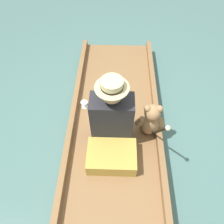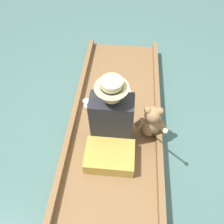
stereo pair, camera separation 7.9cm
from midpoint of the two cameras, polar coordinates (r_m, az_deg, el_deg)
The scene contains 7 objects.
ground_plane at distance 2.63m, azimuth -0.27°, elevation -5.65°, with size 16.00×16.00×0.00m, color #476B66.
punt_boat at distance 2.56m, azimuth -0.27°, elevation -4.78°, with size 1.04×3.09×0.22m.
seat_cushion at distance 2.24m, azimuth -1.11°, elevation -11.58°, with size 0.49×0.34×0.17m.
seated_person at distance 2.24m, azimuth -0.96°, elevation -0.41°, with size 0.41×0.78×0.87m.
teddy_bear at distance 2.33m, azimuth 9.09°, elevation -2.25°, with size 0.33×0.19×0.47m.
wine_glass at distance 2.67m, azimuth -8.10°, elevation 2.18°, with size 0.08×0.08×0.09m.
walking_cane at distance 2.03m, azimuth 11.34°, elevation -4.89°, with size 0.04×0.40×0.71m.
Camera 1 is at (0.02, -1.37, 2.24)m, focal length 35.00 mm.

